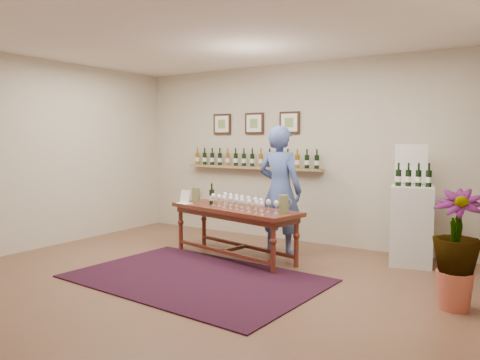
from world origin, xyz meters
The scene contains 14 objects.
ground centered at (0.00, 0.00, 0.00)m, with size 6.00×6.00×0.00m, color brown.
room_shell centered at (2.11, 1.86, 1.12)m, with size 6.00×6.00×6.00m.
rug centered at (-0.09, -0.01, 0.01)m, with size 2.82×1.88×0.02m, color #3F0B0E.
tasting_table centered at (-0.26, 1.05, 0.59)m, with size 2.06×1.02×0.70m.
table_glasses centered at (-0.07, 0.98, 0.78)m, with size 1.25×0.29×0.17m, color silver, non-canonical shape.
table_bottles centered at (-0.67, 1.15, 0.84)m, with size 0.27×0.15×0.29m, color black, non-canonical shape.
pitcher_left centered at (-1.04, 1.21, 0.80)m, with size 0.14×0.14×0.21m, color olive, non-canonical shape.
pitcher_right centered at (0.53, 0.99, 0.81)m, with size 0.14×0.14×0.23m, color olive, non-canonical shape.
menu_card centered at (-1.07, 1.00, 0.79)m, with size 0.21×0.15×0.19m, color white.
display_pedestal centered at (1.85, 2.00, 0.51)m, with size 0.51×0.51×1.02m, color silver.
pedestal_bottles centered at (1.87, 1.95, 1.17)m, with size 0.29×0.08×0.29m, color black, non-canonical shape.
info_sign centered at (1.79, 2.17, 1.30)m, with size 0.41×0.02×0.56m, color white.
potted_plant centered at (2.58, 0.58, 0.58)m, with size 0.54×0.54×0.99m.
person centered at (0.16, 1.58, 0.90)m, with size 0.66×0.43×1.81m, color #3D5390.
Camera 1 is at (3.23, -4.19, 1.62)m, focal length 35.00 mm.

